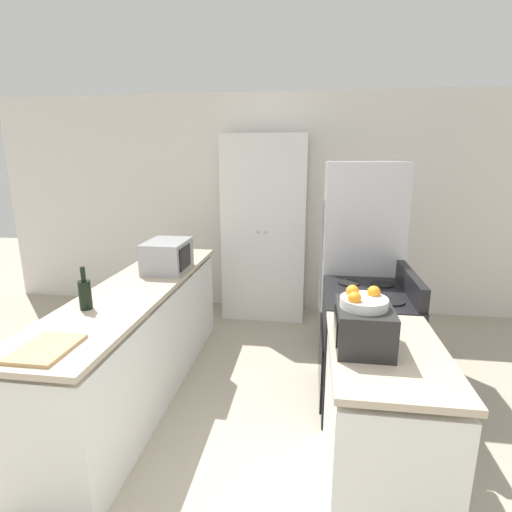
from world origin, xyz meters
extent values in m
cube|color=silver|center=(0.00, 3.47, 1.30)|extent=(7.00, 0.06, 2.60)
cube|color=silver|center=(-0.88, 1.39, 0.42)|extent=(0.58, 2.53, 0.83)
cube|color=#B7A88E|center=(-0.88, 1.39, 0.89)|extent=(0.60, 2.58, 0.04)
cube|color=silver|center=(0.88, 0.58, 0.42)|extent=(0.58, 0.95, 0.83)
cube|color=#B7A88E|center=(0.88, 0.58, 0.89)|extent=(0.60, 0.97, 0.04)
cube|color=silver|center=(-0.08, 3.19, 1.06)|extent=(0.95, 0.48, 2.12)
sphere|color=#B2B2B7|center=(-0.12, 2.94, 1.06)|extent=(0.03, 0.03, 0.03)
sphere|color=#B2B2B7|center=(-0.04, 2.94, 1.06)|extent=(0.03, 0.03, 0.03)
cube|color=black|center=(0.90, 1.49, 0.45)|extent=(0.64, 0.80, 0.90)
cube|color=black|center=(0.57, 1.49, 0.34)|extent=(0.02, 0.70, 0.50)
cube|color=black|center=(1.19, 1.49, 0.98)|extent=(0.06, 0.76, 0.16)
cylinder|color=black|center=(0.77, 1.29, 0.91)|extent=(0.17, 0.17, 0.01)
cylinder|color=black|center=(0.77, 1.68, 0.91)|extent=(0.17, 0.17, 0.01)
cylinder|color=black|center=(1.03, 1.29, 0.91)|extent=(0.17, 0.17, 0.01)
cylinder|color=black|center=(1.03, 1.68, 0.91)|extent=(0.17, 0.17, 0.01)
cube|color=#B7B7BC|center=(0.91, 2.28, 0.92)|extent=(0.67, 0.70, 1.84)
cylinder|color=gray|center=(0.56, 2.08, 1.01)|extent=(0.02, 0.02, 1.01)
cube|color=#939399|center=(-0.78, 1.84, 1.04)|extent=(0.34, 0.46, 0.26)
cube|color=black|center=(-0.60, 1.81, 1.04)|extent=(0.01, 0.28, 0.19)
cylinder|color=black|center=(-0.99, 0.90, 1.00)|extent=(0.08, 0.08, 0.19)
cylinder|color=black|center=(-0.99, 0.90, 1.14)|extent=(0.03, 0.03, 0.10)
cube|color=black|center=(0.75, 0.59, 1.02)|extent=(0.28, 0.36, 0.23)
cube|color=black|center=(0.60, 0.59, 1.02)|extent=(0.01, 0.25, 0.14)
cylinder|color=silver|center=(0.74, 0.58, 1.16)|extent=(0.24, 0.24, 0.05)
sphere|color=orange|center=(0.79, 0.64, 1.19)|extent=(0.07, 0.07, 0.07)
sphere|color=orange|center=(0.68, 0.64, 1.19)|extent=(0.07, 0.07, 0.07)
sphere|color=orange|center=(0.68, 0.53, 1.19)|extent=(0.07, 0.07, 0.07)
cube|color=tan|center=(-0.88, 0.33, 0.91)|extent=(0.26, 0.35, 0.02)
camera|label=1|loc=(0.46, -1.39, 1.88)|focal=28.00mm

